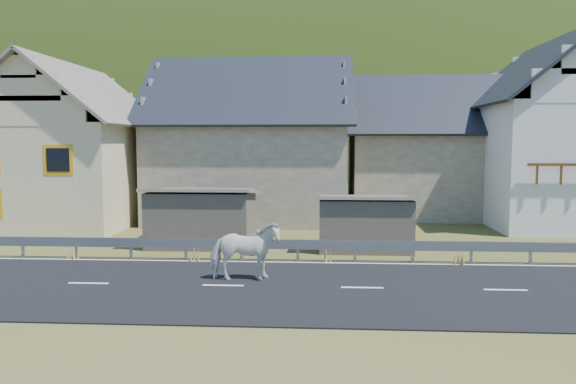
{
  "coord_description": "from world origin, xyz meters",
  "views": [
    {
      "loc": [
        2.85,
        -15.75,
        4.22
      ],
      "look_at": [
        1.75,
        2.16,
        2.57
      ],
      "focal_mm": 35.0,
      "sensor_mm": 36.0,
      "label": 1
    }
  ],
  "objects": [
    {
      "name": "ground",
      "position": [
        0.0,
        0.0,
        0.0
      ],
      "size": [
        160.0,
        160.0,
        0.0
      ],
      "primitive_type": "plane",
      "color": "#373E15",
      "rests_on": "ground"
    },
    {
      "name": "road",
      "position": [
        0.0,
        0.0,
        0.02
      ],
      "size": [
        60.0,
        7.0,
        0.04
      ],
      "primitive_type": "cube",
      "color": "black",
      "rests_on": "ground"
    },
    {
      "name": "lane_markings",
      "position": [
        0.0,
        0.0,
        0.04
      ],
      "size": [
        60.0,
        6.6,
        0.01
      ],
      "primitive_type": "cube",
      "color": "silver",
      "rests_on": "road"
    },
    {
      "name": "guardrail",
      "position": [
        -0.0,
        3.68,
        0.56
      ],
      "size": [
        28.1,
        0.09,
        0.75
      ],
      "color": "#93969B",
      "rests_on": "ground"
    },
    {
      "name": "shed_left",
      "position": [
        -2.0,
        6.5,
        1.1
      ],
      "size": [
        4.3,
        3.3,
        2.4
      ],
      "primitive_type": "cube",
      "color": "#615749",
      "rests_on": "ground"
    },
    {
      "name": "shed_right",
      "position": [
        4.5,
        6.0,
        1.0
      ],
      "size": [
        3.8,
        2.9,
        2.2
      ],
      "primitive_type": "cube",
      "color": "#615749",
      "rests_on": "ground"
    },
    {
      "name": "house_cream",
      "position": [
        -10.0,
        12.0,
        4.36
      ],
      "size": [
        7.8,
        9.8,
        8.3
      ],
      "color": "beige",
      "rests_on": "ground"
    },
    {
      "name": "house_stone_a",
      "position": [
        -1.0,
        15.0,
        4.63
      ],
      "size": [
        10.8,
        9.8,
        8.9
      ],
      "color": "tan",
      "rests_on": "ground"
    },
    {
      "name": "house_stone_b",
      "position": [
        9.0,
        17.0,
        4.24
      ],
      "size": [
        9.8,
        8.8,
        8.1
      ],
      "color": "tan",
      "rests_on": "ground"
    },
    {
      "name": "house_white",
      "position": [
        15.0,
        14.0,
        5.06
      ],
      "size": [
        8.8,
        10.8,
        9.7
      ],
      "color": "silver",
      "rests_on": "ground"
    },
    {
      "name": "mountain",
      "position": [
        5.0,
        180.0,
        -20.0
      ],
      "size": [
        440.0,
        280.0,
        260.0
      ],
      "primitive_type": "ellipsoid",
      "color": "#273B10",
      "rests_on": "ground"
    },
    {
      "name": "conifer_patch",
      "position": [
        -55.0,
        110.0,
        6.0
      ],
      "size": [
        76.0,
        50.0,
        28.0
      ],
      "primitive_type": "ellipsoid",
      "color": "black",
      "rests_on": "ground"
    },
    {
      "name": "horse",
      "position": [
        0.55,
        0.66,
        0.93
      ],
      "size": [
        1.23,
        2.21,
        1.78
      ],
      "primitive_type": "imported",
      "rotation": [
        0.0,
        0.0,
        1.7
      ],
      "color": "silver",
      "rests_on": "road"
    }
  ]
}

